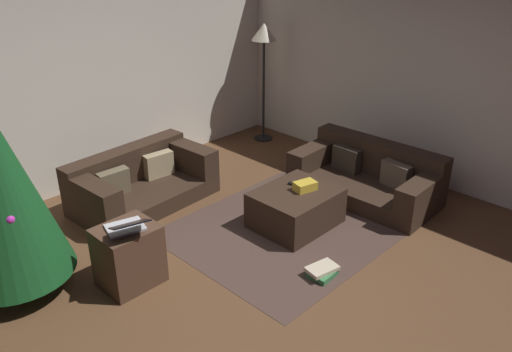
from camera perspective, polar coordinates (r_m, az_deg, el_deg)
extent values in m
plane|color=brown|center=(4.80, 0.97, -12.49)|extent=(6.40, 6.40, 0.00)
cube|color=silver|center=(6.57, -19.54, 9.50)|extent=(6.40, 0.12, 2.60)
cube|color=silver|center=(6.65, 20.30, 9.58)|extent=(0.12, 6.40, 2.60)
cube|color=#332319|center=(6.28, -12.02, -2.09)|extent=(1.67, 0.96, 0.20)
cube|color=#332319|center=(6.38, -14.00, 1.21)|extent=(1.63, 0.33, 0.40)
cube|color=#332319|center=(6.55, -7.49, 2.11)|extent=(0.29, 0.88, 0.34)
cube|color=#332319|center=(5.83, -17.60, -2.06)|extent=(0.29, 0.88, 0.34)
cube|color=tan|center=(6.43, -10.58, 1.22)|extent=(0.37, 0.16, 0.30)
cube|color=brown|center=(6.09, -15.29, -0.71)|extent=(0.37, 0.16, 0.31)
cube|color=#332319|center=(6.42, 11.64, -1.40)|extent=(0.93, 1.73, 0.21)
cube|color=#332319|center=(6.54, 13.34, 1.98)|extent=(0.30, 1.71, 0.42)
cube|color=#332319|center=(6.02, 17.74, -1.50)|extent=(0.88, 0.27, 0.27)
cube|color=#332319|center=(6.67, 6.49, 2.32)|extent=(0.88, 0.27, 0.27)
cube|color=brown|center=(6.26, 15.04, 0.09)|extent=(0.17, 0.37, 0.30)
cube|color=#372D24|center=(6.56, 9.85, 1.82)|extent=(0.14, 0.36, 0.30)
cube|color=#332319|center=(5.68, 4.36, -3.50)|extent=(0.88, 0.72, 0.41)
cube|color=gold|center=(5.60, 5.38, -1.09)|extent=(0.26, 0.21, 0.10)
cube|color=black|center=(5.71, 4.31, -0.93)|extent=(0.08, 0.17, 0.02)
cylinder|color=brown|center=(5.24, -24.37, -10.21)|extent=(0.10, 0.10, 0.19)
sphere|color=#CC33BF|center=(4.62, -25.28, -4.29)|extent=(0.08, 0.08, 0.08)
sphere|color=yellow|center=(4.97, -24.21, -0.31)|extent=(0.06, 0.06, 0.06)
sphere|color=#2699E5|center=(4.73, -25.81, 3.25)|extent=(0.05, 0.05, 0.05)
sphere|color=#2699E5|center=(5.19, -24.75, -2.14)|extent=(0.05, 0.05, 0.05)
cube|color=#4C3323|center=(4.88, -13.74, -8.45)|extent=(0.52, 0.44, 0.58)
cube|color=silver|center=(4.72, -14.11, -5.45)|extent=(0.38, 0.33, 0.02)
cube|color=black|center=(4.51, -13.62, -5.15)|extent=(0.37, 0.31, 0.12)
cube|color=#387A47|center=(5.00, 7.25, -10.54)|extent=(0.27, 0.22, 0.06)
cube|color=beige|center=(4.99, 7.23, -10.00)|extent=(0.32, 0.24, 0.04)
cylinder|color=black|center=(8.07, 0.80, 4.19)|extent=(0.28, 0.28, 0.02)
cylinder|color=black|center=(7.83, 0.83, 9.22)|extent=(0.04, 0.04, 1.50)
cone|color=beige|center=(7.63, 0.87, 15.51)|extent=(0.36, 0.36, 0.24)
cube|color=#47342C|center=(5.78, 4.29, -5.23)|extent=(2.60, 2.00, 0.01)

